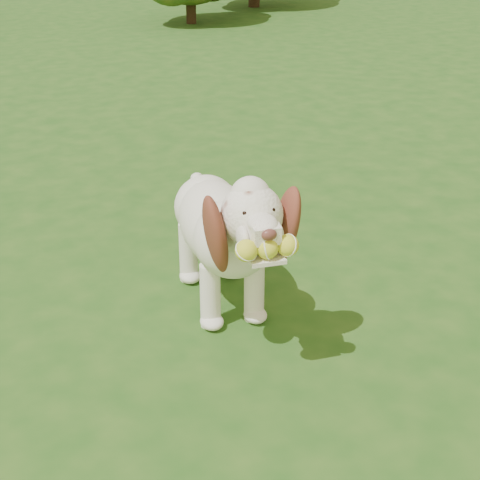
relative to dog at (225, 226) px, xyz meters
name	(u,v)px	position (x,y,z in m)	size (l,w,h in m)	color
ground	(253,296)	(0.16, 0.03, -0.40)	(80.00, 80.00, 0.00)	#1D4915
dog	(225,226)	(0.00, 0.00, 0.00)	(0.53, 1.16, 0.76)	white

